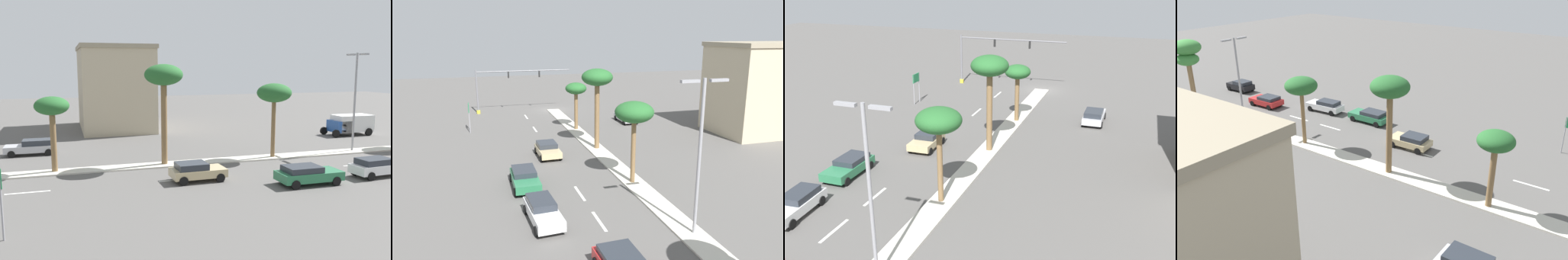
# 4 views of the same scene
# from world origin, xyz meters

# --- Properties ---
(ground_plane) EXTENTS (160.00, 160.00, 0.00)m
(ground_plane) POSITION_xyz_m (0.00, 27.66, 0.00)
(ground_plane) COLOR #565451
(median_curb) EXTENTS (1.80, 71.13, 0.12)m
(median_curb) POSITION_xyz_m (0.00, 35.57, 0.06)
(median_curb) COLOR beige
(median_curb) RESTS_ON ground
(lane_stripe_far) EXTENTS (0.20, 2.80, 0.01)m
(lane_stripe_far) POSITION_xyz_m (4.71, 11.79, 0.01)
(lane_stripe_far) COLOR silver
(lane_stripe_far) RESTS_ON ground
(lane_stripe_rear) EXTENTS (0.20, 2.80, 0.01)m
(lane_stripe_rear) POSITION_xyz_m (4.71, 21.89, 0.01)
(lane_stripe_rear) COLOR silver
(lane_stripe_rear) RESTS_ON ground
(lane_stripe_center) EXTENTS (0.20, 2.80, 0.01)m
(lane_stripe_center) POSITION_xyz_m (4.71, 32.72, 0.01)
(lane_stripe_center) COLOR silver
(lane_stripe_center) RESTS_ON ground
(lane_stripe_left) EXTENTS (0.20, 2.80, 0.01)m
(lane_stripe_left) POSITION_xyz_m (4.71, 37.39, 0.01)
(lane_stripe_left) COLOR silver
(lane_stripe_left) RESTS_ON ground
(commercial_building) EXTENTS (14.22, 8.93, 10.69)m
(commercial_building) POSITION_xyz_m (-22.54, 20.69, 5.36)
(commercial_building) COLOR tan
(commercial_building) RESTS_ON ground
(palm_tree_front) EXTENTS (2.58, 2.58, 5.76)m
(palm_tree_front) POSITION_xyz_m (-0.20, 13.41, 4.93)
(palm_tree_front) COLOR brown
(palm_tree_front) RESTS_ON median_curb
(palm_tree_left) EXTENTS (3.13, 3.13, 8.18)m
(palm_tree_left) POSITION_xyz_m (-0.09, 22.05, 7.08)
(palm_tree_left) COLOR brown
(palm_tree_left) RESTS_ON median_curb
(palm_tree_rear) EXTENTS (3.03, 3.03, 6.53)m
(palm_tree_rear) POSITION_xyz_m (0.10, 31.91, 5.68)
(palm_tree_rear) COLOR brown
(palm_tree_rear) RESTS_ON median_curb
(street_lamp_rear) EXTENTS (2.90, 0.24, 9.24)m
(street_lamp_rear) POSITION_xyz_m (-0.19, 40.60, 5.57)
(street_lamp_rear) COLOR gray
(street_lamp_rear) RESTS_ON median_curb
(sedan_green_center) EXTENTS (2.06, 4.51, 1.34)m
(sedan_green_center) POSITION_xyz_m (8.45, 30.17, 0.73)
(sedan_green_center) COLOR #287047
(sedan_green_center) RESTS_ON ground
(sedan_silver_rear) EXTENTS (2.06, 4.53, 1.42)m
(sedan_silver_rear) POSITION_xyz_m (-7.74, 11.36, 0.76)
(sedan_silver_rear) COLOR #B2B2B7
(sedan_silver_rear) RESTS_ON ground
(sedan_tan_inboard) EXTENTS (2.13, 3.92, 1.35)m
(sedan_tan_inboard) POSITION_xyz_m (5.27, 23.10, 0.73)
(sedan_tan_inboard) COLOR tan
(sedan_tan_inboard) RESTS_ON ground
(sedan_white_front) EXTENTS (2.07, 4.56, 1.40)m
(sedan_white_front) POSITION_xyz_m (8.16, 36.38, 0.75)
(sedan_white_front) COLOR silver
(sedan_white_front) RESTS_ON ground
(box_truck) EXTENTS (2.65, 5.75, 2.40)m
(box_truck) POSITION_xyz_m (-8.47, 46.53, 1.32)
(box_truck) COLOR #234C99
(box_truck) RESTS_ON ground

